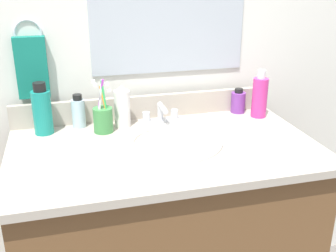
{
  "coord_description": "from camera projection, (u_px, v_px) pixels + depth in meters",
  "views": [
    {
      "loc": [
        -0.31,
        -1.21,
        1.41
      ],
      "look_at": [
        0.01,
        0.0,
        0.92
      ],
      "focal_mm": 43.97,
      "sensor_mm": 36.0,
      "label": 1
    }
  ],
  "objects": [
    {
      "name": "cup_green",
      "position": [
        103.0,
        118.0,
        1.47
      ],
      "size": [
        0.07,
        0.07,
        0.2
      ],
      "color": "#3F8C47",
      "rests_on": "countertop"
    },
    {
      "name": "back_wall",
      "position": [
        145.0,
        156.0,
        1.75
      ],
      "size": [
        2.12,
        0.04,
        1.3
      ],
      "primitive_type": "cube",
      "color": "silver",
      "rests_on": "ground_plane"
    },
    {
      "name": "bottle_mouthwash_teal",
      "position": [
        42.0,
        111.0,
        1.44
      ],
      "size": [
        0.07,
        0.07,
        0.19
      ],
      "color": "teal",
      "rests_on": "countertop"
    },
    {
      "name": "bottle_gel_clear",
      "position": [
        78.0,
        112.0,
        1.51
      ],
      "size": [
        0.05,
        0.05,
        0.12
      ],
      "color": "silver",
      "rests_on": "countertop"
    },
    {
      "name": "soap_bar",
      "position": [
        216.0,
        117.0,
        1.6
      ],
      "size": [
        0.06,
        0.04,
        0.02
      ],
      "primitive_type": "cube",
      "color": "white",
      "rests_on": "countertop"
    },
    {
      "name": "hand_towel",
      "position": [
        32.0,
        68.0,
        1.47
      ],
      "size": [
        0.11,
        0.04,
        0.22
      ],
      "primitive_type": "cube",
      "color": "#147260"
    },
    {
      "name": "backsplash",
      "position": [
        147.0,
        107.0,
        1.61
      ],
      "size": [
        1.02,
        0.02,
        0.09
      ],
      "primitive_type": "cube",
      "color": "#B2A899",
      "rests_on": "countertop"
    },
    {
      "name": "bottle_lotion_white",
      "position": [
        122.0,
        107.0,
        1.51
      ],
      "size": [
        0.06,
        0.06,
        0.16
      ],
      "color": "white",
      "rests_on": "countertop"
    },
    {
      "name": "countertop",
      "position": [
        165.0,
        149.0,
        1.37
      ],
      "size": [
        1.02,
        0.6,
        0.03
      ],
      "primitive_type": "cube",
      "color": "#B2A899",
      "rests_on": "vanity_cabinet"
    },
    {
      "name": "faucet",
      "position": [
        161.0,
        116.0,
        1.55
      ],
      "size": [
        0.16,
        0.1,
        0.08
      ],
      "color": "silver",
      "rests_on": "countertop"
    },
    {
      "name": "towel_ring",
      "position": [
        28.0,
        33.0,
        1.44
      ],
      "size": [
        0.1,
        0.01,
        0.1
      ],
      "primitive_type": "torus",
      "rotation": [
        1.57,
        0.0,
        0.0
      ],
      "color": "silver"
    },
    {
      "name": "bottle_soap_pink",
      "position": [
        260.0,
        96.0,
        1.61
      ],
      "size": [
        0.06,
        0.06,
        0.19
      ],
      "color": "#D8338C",
      "rests_on": "countertop"
    },
    {
      "name": "bottle_cream_purple",
      "position": [
        238.0,
        102.0,
        1.67
      ],
      "size": [
        0.06,
        0.06,
        0.1
      ],
      "color": "#7A3899",
      "rests_on": "countertop"
    },
    {
      "name": "sink_basin",
      "position": [
        174.0,
        151.0,
        1.4
      ],
      "size": [
        0.32,
        0.32,
        0.11
      ],
      "color": "white",
      "rests_on": "countertop"
    }
  ]
}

